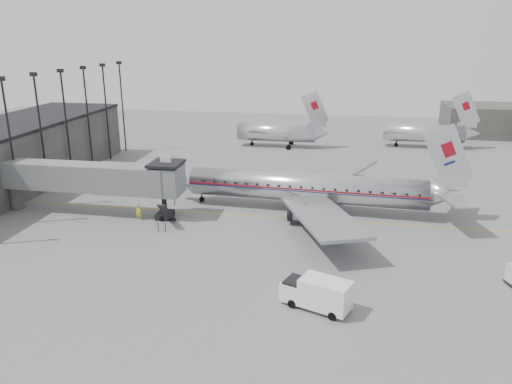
% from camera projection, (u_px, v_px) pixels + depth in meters
% --- Properties ---
extents(ground, '(160.00, 160.00, 0.00)m').
position_uv_depth(ground, '(240.00, 236.00, 51.03)').
color(ground, slate).
rests_on(ground, ground).
extents(apron_line, '(60.00, 0.15, 0.01)m').
position_uv_depth(apron_line, '(277.00, 217.00, 56.16)').
color(apron_line, gold).
rests_on(apron_line, ground).
extents(jet_bridge, '(21.00, 6.20, 7.10)m').
position_uv_depth(jet_bridge, '(101.00, 179.00, 55.96)').
color(jet_bridge, slate).
rests_on(jet_bridge, ground).
extents(floodlight_masts, '(0.90, 42.25, 15.25)m').
position_uv_depth(floodlight_masts, '(54.00, 124.00, 65.23)').
color(floodlight_masts, black).
rests_on(floodlight_masts, ground).
extents(distant_aircraft_near, '(16.39, 3.20, 10.26)m').
position_uv_depth(distant_aircraft_near, '(278.00, 132.00, 89.86)').
color(distant_aircraft_near, silver).
rests_on(distant_aircraft_near, ground).
extents(distant_aircraft_mid, '(16.39, 3.20, 10.26)m').
position_uv_depth(distant_aircraft_mid, '(424.00, 132.00, 89.29)').
color(distant_aircraft_mid, silver).
rests_on(distant_aircraft_mid, ground).
extents(airliner, '(34.35, 31.77, 10.86)m').
position_uv_depth(airliner, '(312.00, 188.00, 57.49)').
color(airliner, silver).
rests_on(airliner, ground).
extents(service_van, '(5.62, 3.78, 2.47)m').
position_uv_depth(service_van, '(317.00, 293.00, 37.30)').
color(service_van, white).
rests_on(service_van, ground).
extents(baggage_cart_navy, '(2.12, 1.71, 1.55)m').
position_uv_depth(baggage_cart_navy, '(330.00, 227.00, 51.14)').
color(baggage_cart_navy, '#0D1334').
rests_on(baggage_cart_navy, ground).
extents(ramp_worker, '(0.67, 0.48, 1.73)m').
position_uv_depth(ramp_worker, '(139.00, 213.00, 55.07)').
color(ramp_worker, yellow).
rests_on(ramp_worker, ground).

